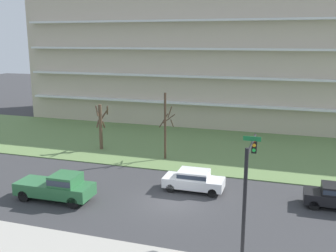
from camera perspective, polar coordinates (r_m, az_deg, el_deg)
name	(u,v)px	position (r m, az deg, el deg)	size (l,w,h in m)	color
ground	(172,203)	(26.98, 0.62, -11.20)	(160.00, 160.00, 0.00)	#38383A
grass_lawn_strip	(212,148)	(39.79, 6.53, -3.24)	(80.00, 16.00, 0.08)	#66844C
apartment_building	(235,60)	(52.79, 9.89, 9.51)	(54.53, 14.23, 16.25)	beige
tree_far_left	(101,125)	(39.08, -9.81, 0.17)	(1.60, 1.59, 4.60)	brown
tree_left	(166,125)	(35.26, -0.33, 0.10)	(1.46, 1.42, 6.23)	#4C3828
pickup_green_center_left	(58,186)	(28.01, -15.92, -8.54)	(5.43, 2.10, 1.95)	#2D6B3D
sedan_white_center_right	(194,180)	(28.67, 3.80, -7.86)	(4.42, 1.85, 1.57)	white
traffic_signal_mast	(248,179)	(19.69, 11.75, -7.69)	(0.90, 4.32, 6.17)	black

